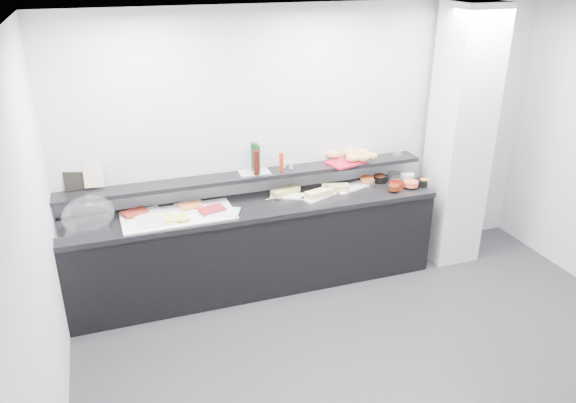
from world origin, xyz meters
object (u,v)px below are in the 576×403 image
object	(u,v)px
condiment_tray	(254,172)
bread_tray	(346,162)
sandwich_plate_mid	(319,196)
framed_print	(78,176)
cloche_base	(78,228)
carafe	(397,144)

from	to	relation	value
condiment_tray	bread_tray	bearing A→B (deg)	-0.80
sandwich_plate_mid	framed_print	size ratio (longest dim) A/B	1.39
cloche_base	carafe	world-z (taller)	carafe
cloche_base	bread_tray	distance (m)	2.62
cloche_base	sandwich_plate_mid	world-z (taller)	cloche_base
bread_tray	condiment_tray	bearing A→B (deg)	161.02
framed_print	bread_tray	world-z (taller)	framed_print
cloche_base	carafe	size ratio (longest dim) A/B	1.67
cloche_base	condiment_tray	xyz separation A→B (m)	(1.65, 0.22, 0.24)
condiment_tray	framed_print	bearing A→B (deg)	177.75
sandwich_plate_mid	carafe	world-z (taller)	carafe
sandwich_plate_mid	framed_print	world-z (taller)	framed_print
condiment_tray	bread_tray	world-z (taller)	bread_tray
cloche_base	bread_tray	xyz separation A→B (m)	(2.61, 0.17, 0.24)
condiment_tray	carafe	bearing A→B (deg)	-0.40
condiment_tray	bread_tray	distance (m)	0.95
framed_print	carafe	world-z (taller)	carafe
framed_print	condiment_tray	world-z (taller)	framed_print
framed_print	condiment_tray	xyz separation A→B (m)	(1.61, -0.11, -0.12)
carafe	framed_print	bearing A→B (deg)	176.97
cloche_base	framed_print	world-z (taller)	framed_print
framed_print	cloche_base	bearing A→B (deg)	-99.05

